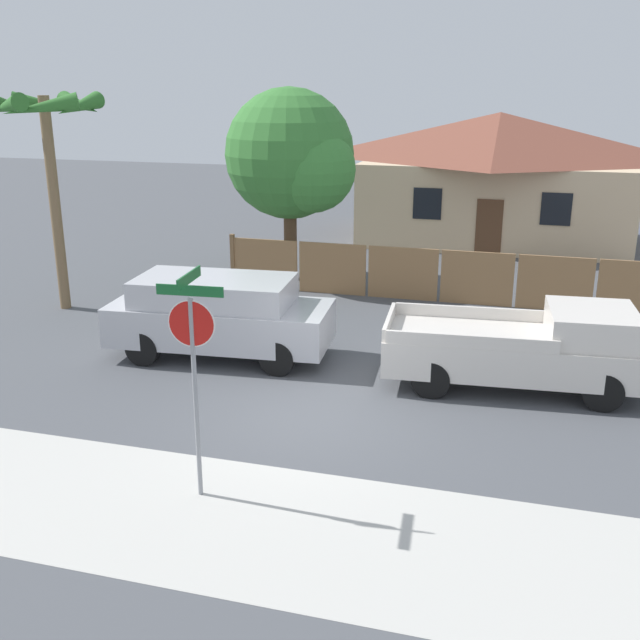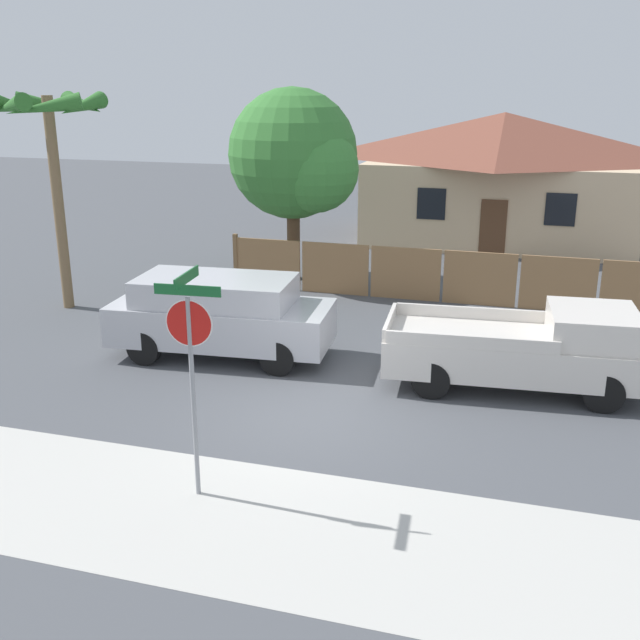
{
  "view_description": "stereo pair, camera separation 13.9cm",
  "coord_description": "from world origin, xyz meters",
  "px_view_note": "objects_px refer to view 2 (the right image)",
  "views": [
    {
      "loc": [
        3.54,
        -12.05,
        5.87
      ],
      "look_at": [
        -0.1,
        0.8,
        1.6
      ],
      "focal_mm": 42.0,
      "sensor_mm": 36.0,
      "label": 1
    },
    {
      "loc": [
        3.67,
        -12.01,
        5.87
      ],
      "look_at": [
        -0.1,
        0.8,
        1.6
      ],
      "focal_mm": 42.0,
      "sensor_mm": 36.0,
      "label": 2
    }
  ],
  "objects_px": {
    "house": "(501,176)",
    "oak_tree": "(298,157)",
    "orange_pickup": "(528,349)",
    "stop_sign": "(190,347)",
    "red_suv": "(220,314)",
    "palm_tree": "(50,124)"
  },
  "relations": [
    {
      "from": "house",
      "to": "orange_pickup",
      "type": "distance_m",
      "value": 14.81
    },
    {
      "from": "house",
      "to": "red_suv",
      "type": "distance_m",
      "value": 15.58
    },
    {
      "from": "palm_tree",
      "to": "orange_pickup",
      "type": "height_order",
      "value": "palm_tree"
    },
    {
      "from": "palm_tree",
      "to": "oak_tree",
      "type": "bearing_deg",
      "value": 42.08
    },
    {
      "from": "house",
      "to": "oak_tree",
      "type": "bearing_deg",
      "value": -125.43
    },
    {
      "from": "oak_tree",
      "to": "palm_tree",
      "type": "relative_size",
      "value": 1.02
    },
    {
      "from": "house",
      "to": "orange_pickup",
      "type": "bearing_deg",
      "value": -84.08
    },
    {
      "from": "red_suv",
      "to": "stop_sign",
      "type": "distance_m",
      "value": 6.04
    },
    {
      "from": "house",
      "to": "stop_sign",
      "type": "relative_size",
      "value": 3.07
    },
    {
      "from": "palm_tree",
      "to": "orange_pickup",
      "type": "distance_m",
      "value": 12.96
    },
    {
      "from": "red_suv",
      "to": "palm_tree",
      "type": "bearing_deg",
      "value": 152.54
    },
    {
      "from": "red_suv",
      "to": "stop_sign",
      "type": "height_order",
      "value": "stop_sign"
    },
    {
      "from": "house",
      "to": "red_suv",
      "type": "xyz_separation_m",
      "value": [
        -5.05,
        -14.66,
        -1.5
      ]
    },
    {
      "from": "oak_tree",
      "to": "stop_sign",
      "type": "xyz_separation_m",
      "value": [
        2.48,
        -12.46,
        -1.41
      ]
    },
    {
      "from": "orange_pickup",
      "to": "stop_sign",
      "type": "bearing_deg",
      "value": -133.89
    },
    {
      "from": "red_suv",
      "to": "orange_pickup",
      "type": "distance_m",
      "value": 6.57
    },
    {
      "from": "orange_pickup",
      "to": "palm_tree",
      "type": "bearing_deg",
      "value": 164.58
    },
    {
      "from": "house",
      "to": "palm_tree",
      "type": "height_order",
      "value": "palm_tree"
    },
    {
      "from": "oak_tree",
      "to": "orange_pickup",
      "type": "relative_size",
      "value": 1.09
    },
    {
      "from": "house",
      "to": "palm_tree",
      "type": "xyz_separation_m",
      "value": [
        -10.59,
        -12.33,
        2.35
      ]
    },
    {
      "from": "oak_tree",
      "to": "stop_sign",
      "type": "distance_m",
      "value": 12.78
    },
    {
      "from": "orange_pickup",
      "to": "stop_sign",
      "type": "distance_m",
      "value": 7.33
    }
  ]
}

